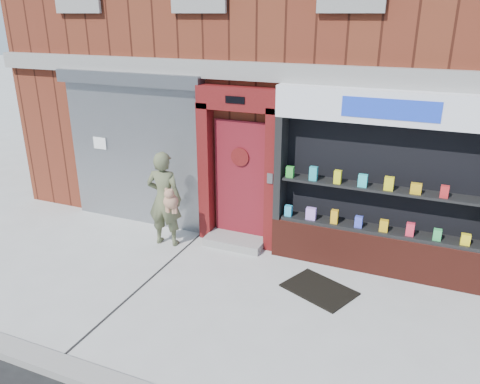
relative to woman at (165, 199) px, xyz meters
The scene contains 7 objects.
ground 2.49m from the woman, 32.83° to the right, with size 80.00×80.00×0.00m, color #9E9E99.
building 5.99m from the woman, 67.58° to the left, with size 12.00×8.16×8.00m.
shutter_bay 1.49m from the woman, 147.50° to the left, with size 3.10×0.30×3.04m.
red_door_bay 1.46m from the woman, 26.51° to the left, with size 1.52×0.58×2.90m.
pharmacy_bay 3.77m from the woman, ahead, with size 3.50×0.41×3.00m.
woman is the anchor object (origin of this frame).
doormat 3.18m from the woman, ahead, with size 1.04×0.73×0.03m, color black.
Camera 1 is at (2.36, -5.46, 4.05)m, focal length 35.00 mm.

